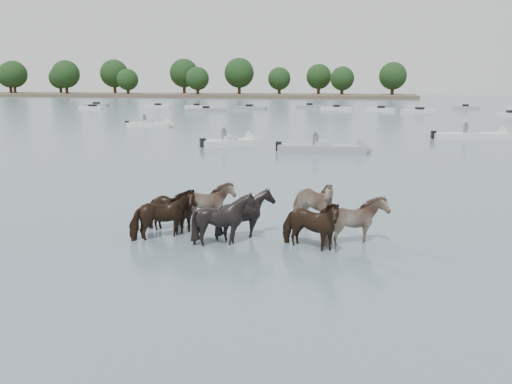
# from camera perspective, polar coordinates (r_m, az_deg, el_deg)

# --- Properties ---
(ground) EXTENTS (400.00, 400.00, 0.00)m
(ground) POSITION_cam_1_polar(r_m,az_deg,el_deg) (12.94, 2.75, -7.85)
(ground) COLOR slate
(ground) RESTS_ON ground
(shoreline) EXTENTS (160.00, 30.00, 1.00)m
(shoreline) POSITION_cam_1_polar(r_m,az_deg,el_deg) (177.44, -10.42, 10.11)
(shoreline) COLOR #4C4233
(shoreline) RESTS_ON ground
(pony_herd) EXTENTS (7.23, 4.31, 1.60)m
(pony_herd) POSITION_cam_1_polar(r_m,az_deg,el_deg) (15.14, -0.99, -2.57)
(pony_herd) COLOR black
(pony_herd) RESTS_ON ground
(motorboat_a) EXTENTS (4.38, 3.95, 1.92)m
(motorboat_a) POSITION_cam_1_polar(r_m,az_deg,el_deg) (37.34, -1.85, 5.27)
(motorboat_a) COLOR silver
(motorboat_a) RESTS_ON ground
(motorboat_b) EXTENTS (6.13, 2.21, 1.92)m
(motorboat_b) POSITION_cam_1_polar(r_m,az_deg,el_deg) (34.04, 8.33, 4.54)
(motorboat_b) COLOR gray
(motorboat_b) RESTS_ON ground
(motorboat_c) EXTENTS (6.53, 3.20, 1.92)m
(motorboat_c) POSITION_cam_1_polar(r_m,az_deg,el_deg) (45.59, 22.81, 5.50)
(motorboat_c) COLOR silver
(motorboat_c) RESTS_ON ground
(motorboat_f) EXTENTS (4.92, 2.73, 1.92)m
(motorboat_f) POSITION_cam_1_polar(r_m,az_deg,el_deg) (54.09, -10.61, 7.01)
(motorboat_f) COLOR silver
(motorboat_f) RESTS_ON ground
(distant_flotilla) EXTENTS (106.42, 25.42, 0.93)m
(distant_flotilla) POSITION_cam_1_polar(r_m,az_deg,el_deg) (86.08, 12.02, 8.58)
(distant_flotilla) COLOR gray
(distant_flotilla) RESTS_ON ground
(treeline) EXTENTS (152.89, 21.45, 12.02)m
(treeline) POSITION_cam_1_polar(r_m,az_deg,el_deg) (179.67, -11.72, 12.04)
(treeline) COLOR #382619
(treeline) RESTS_ON ground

